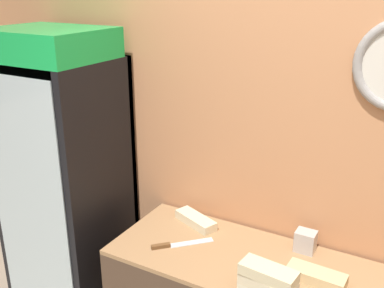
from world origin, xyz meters
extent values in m
cube|color=tan|center=(0.00, 1.24, 1.35)|extent=(5.20, 0.06, 2.70)
cube|color=#9E754C|center=(0.00, 0.87, 0.85)|extent=(1.97, 0.64, 0.02)
cube|color=black|center=(-1.54, 1.17, 0.92)|extent=(0.69, 0.04, 1.84)
cube|color=black|center=(-1.86, 0.88, 0.92)|extent=(0.05, 0.62, 1.84)
cube|color=black|center=(-1.22, 0.88, 0.92)|extent=(0.05, 0.62, 1.84)
cube|color=white|center=(-1.54, 1.14, 0.92)|extent=(0.59, 0.02, 1.74)
cube|color=silver|center=(-1.54, 0.56, 0.92)|extent=(0.59, 0.01, 1.74)
cube|color=green|center=(-1.54, 0.85, 1.93)|extent=(0.69, 0.56, 0.18)
cube|color=silver|center=(-1.54, 0.86, 0.52)|extent=(0.57, 0.50, 0.01)
cube|color=silver|center=(-1.54, 0.86, 0.93)|extent=(0.57, 0.50, 0.01)
cube|color=silver|center=(-1.54, 0.86, 1.35)|extent=(0.57, 0.50, 0.01)
cylinder|color=orange|center=(-1.42, 0.65, 0.61)|extent=(0.06, 0.06, 0.18)
cylinder|color=orange|center=(-1.42, 0.65, 0.74)|extent=(0.02, 0.02, 0.08)
cylinder|color=gold|center=(-1.65, 0.66, 1.42)|extent=(0.07, 0.07, 0.13)
cylinder|color=gold|center=(-1.65, 0.66, 1.51)|extent=(0.03, 0.03, 0.06)
cylinder|color=orange|center=(-1.39, 0.66, 1.03)|extent=(0.08, 0.08, 0.18)
cylinder|color=orange|center=(-1.39, 0.66, 1.15)|extent=(0.03, 0.03, 0.08)
cylinder|color=gold|center=(-1.47, 0.65, 1.41)|extent=(0.06, 0.06, 0.12)
cylinder|color=gold|center=(-1.47, 0.65, 1.50)|extent=(0.02, 0.02, 0.05)
cylinder|color=#5B2D19|center=(-1.69, 0.65, 0.58)|extent=(0.07, 0.07, 0.11)
cylinder|color=#5B2D19|center=(-1.69, 0.65, 0.66)|extent=(0.03, 0.03, 0.05)
cylinder|color=#B2BCCC|center=(-1.51, 0.66, 1.01)|extent=(0.08, 0.08, 0.14)
cylinder|color=#B2BCCC|center=(-1.51, 0.66, 1.10)|extent=(0.03, 0.03, 0.06)
cylinder|color=gold|center=(-1.53, 0.65, 0.58)|extent=(0.06, 0.06, 0.12)
cylinder|color=gold|center=(-1.53, 0.65, 0.66)|extent=(0.02, 0.02, 0.05)
cylinder|color=#5B2D19|center=(-1.67, 0.66, 1.00)|extent=(0.08, 0.08, 0.12)
cylinder|color=#5B2D19|center=(-1.67, 0.66, 1.08)|extent=(0.03, 0.03, 0.05)
cube|color=beige|center=(-0.03, 0.63, 0.95)|extent=(0.28, 0.15, 0.06)
cube|color=beige|center=(-0.03, 0.63, 1.01)|extent=(0.28, 0.14, 0.06)
cube|color=tan|center=(0.14, 0.87, 0.89)|extent=(0.29, 0.13, 0.06)
cube|color=beige|center=(-0.66, 1.06, 0.89)|extent=(0.31, 0.20, 0.05)
cube|color=silver|center=(-0.58, 0.87, 0.87)|extent=(0.21, 0.21, 0.00)
cube|color=brown|center=(-0.70, 0.74, 0.88)|extent=(0.09, 0.09, 0.02)
cube|color=#B7B2AD|center=(0.01, 1.11, 0.93)|extent=(0.11, 0.09, 0.12)
camera|label=1|loc=(0.51, -1.07, 2.28)|focal=42.00mm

